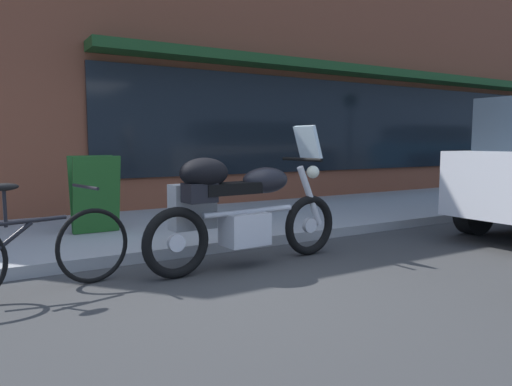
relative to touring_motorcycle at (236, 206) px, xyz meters
The scene contains 5 objects.
ground_plane 0.97m from the touring_motorcycle, 114.08° to the right, with size 80.00×80.00×0.00m, color #343434.
storefront_building 9.06m from the touring_motorcycle, 25.22° to the left, with size 24.37×0.90×6.39m.
touring_motorcycle is the anchor object (origin of this frame).
parked_bicycle 1.85m from the touring_motorcycle, behind, with size 1.64×0.54×0.92m.
sandwich_board_sign 2.13m from the touring_motorcycle, 115.74° to the left, with size 0.55×0.41×0.94m.
Camera 1 is at (-1.91, -3.38, 1.23)m, focal length 33.53 mm.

